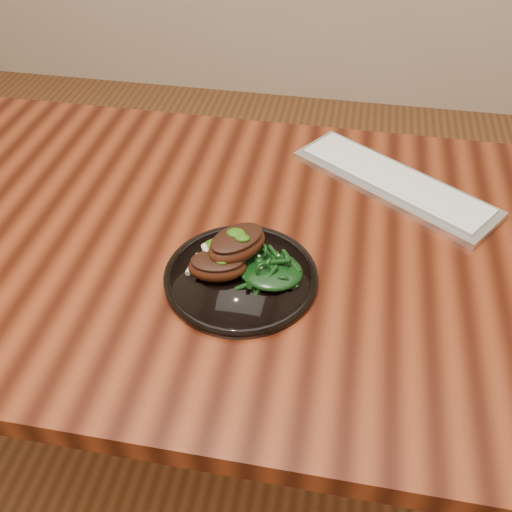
{
  "coord_description": "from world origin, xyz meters",
  "views": [
    {
      "loc": [
        0.13,
        -0.72,
        1.39
      ],
      "look_at": [
        0.01,
        -0.07,
        0.78
      ],
      "focal_mm": 40.0,
      "sensor_mm": 36.0,
      "label": 1
    }
  ],
  "objects": [
    {
      "name": "keyboard",
      "position": [
        0.22,
        0.2,
        0.76
      ],
      "size": [
        0.4,
        0.33,
        0.02
      ],
      "color": "silver",
      "rests_on": "desk"
    },
    {
      "name": "desk",
      "position": [
        0.0,
        0.0,
        0.67
      ],
      "size": [
        1.6,
        0.8,
        0.75
      ],
      "color": "black",
      "rests_on": "ground"
    },
    {
      "name": "lamb_chop_front",
      "position": [
        -0.05,
        -0.11,
        0.78
      ],
      "size": [
        0.1,
        0.07,
        0.04
      ],
      "color": "#3D180B",
      "rests_on": "plate"
    },
    {
      "name": "plate",
      "position": [
        -0.01,
        -0.1,
        0.76
      ],
      "size": [
        0.24,
        0.24,
        0.01
      ],
      "color": "black",
      "rests_on": "desk"
    },
    {
      "name": "greens_heap",
      "position": [
        0.03,
        -0.1,
        0.78
      ],
      "size": [
        0.1,
        0.09,
        0.04
      ],
      "color": "black",
      "rests_on": "plate"
    },
    {
      "name": "lamb_chop_back",
      "position": [
        -0.02,
        -0.08,
        0.8
      ],
      "size": [
        0.11,
        0.12,
        0.05
      ],
      "color": "#3D180B",
      "rests_on": "plate"
    },
    {
      "name": "herb_smear",
      "position": [
        -0.04,
        -0.05,
        0.77
      ],
      "size": [
        0.09,
        0.06,
        0.01
      ],
      "primitive_type": "ellipsoid",
      "color": "#164006",
      "rests_on": "plate"
    }
  ]
}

